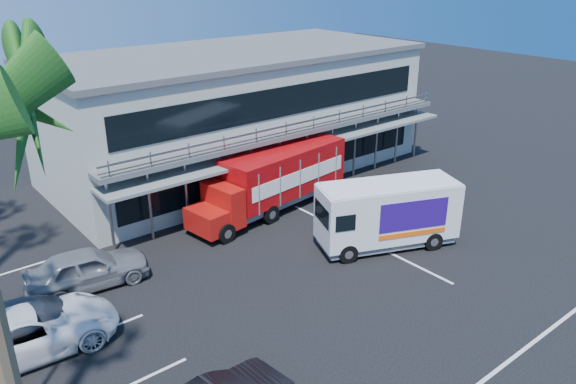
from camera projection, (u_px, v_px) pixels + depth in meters
ground at (383, 280)px, 23.02m from camera, size 120.00×120.00×0.00m
building at (235, 111)px, 34.07m from camera, size 22.40×12.00×7.30m
red_truck at (275, 178)px, 28.94m from camera, size 9.65×3.42×3.18m
white_van at (387, 213)px, 25.21m from camera, size 6.63×4.42×3.07m
parked_car_c at (30, 331)px, 18.57m from camera, size 5.89×3.02×1.59m
parked_car_d at (39, 320)px, 19.28m from camera, size 5.34×3.39×1.44m
parked_car_e at (87, 268)px, 22.32m from camera, size 5.00×2.49×1.64m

